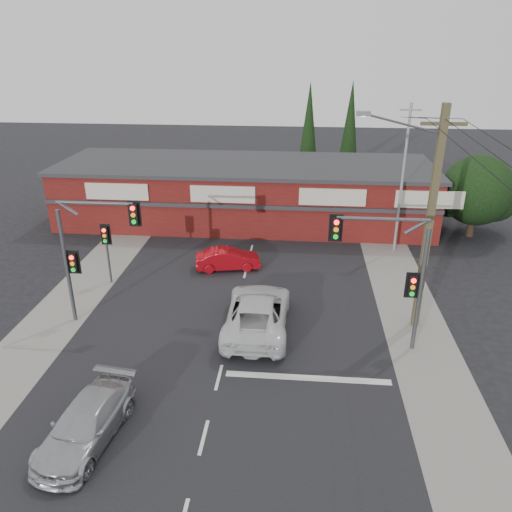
# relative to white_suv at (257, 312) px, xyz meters

# --- Properties ---
(ground) EXTENTS (120.00, 120.00, 0.00)m
(ground) POSITION_rel_white_suv_xyz_m (-1.20, -2.02, -0.84)
(ground) COLOR black
(ground) RESTS_ON ground
(road_strip) EXTENTS (14.00, 70.00, 0.01)m
(road_strip) POSITION_rel_white_suv_xyz_m (-1.20, 2.98, -0.84)
(road_strip) COLOR black
(road_strip) RESTS_ON ground
(verge_left) EXTENTS (3.00, 70.00, 0.02)m
(verge_left) POSITION_rel_white_suv_xyz_m (-9.70, 2.98, -0.83)
(verge_left) COLOR gray
(verge_left) RESTS_ON ground
(verge_right) EXTENTS (3.00, 70.00, 0.02)m
(verge_right) POSITION_rel_white_suv_xyz_m (7.30, 2.98, -0.83)
(verge_right) COLOR gray
(verge_right) RESTS_ON ground
(stop_line) EXTENTS (6.50, 0.35, 0.01)m
(stop_line) POSITION_rel_white_suv_xyz_m (2.30, -3.52, -0.83)
(stop_line) COLOR silver
(stop_line) RESTS_ON ground
(white_suv) EXTENTS (2.81, 6.06, 1.68)m
(white_suv) POSITION_rel_white_suv_xyz_m (0.00, 0.00, 0.00)
(white_suv) COLOR silver
(white_suv) RESTS_ON ground
(silver_suv) EXTENTS (2.46, 4.81, 1.34)m
(silver_suv) POSITION_rel_white_suv_xyz_m (-5.02, -7.45, -0.17)
(silver_suv) COLOR #ACB0B2
(silver_suv) RESTS_ON ground
(red_sedan) EXTENTS (3.89, 2.03, 1.22)m
(red_sedan) POSITION_rel_white_suv_xyz_m (-2.26, 6.34, -0.23)
(red_sedan) COLOR #A20A12
(red_sedan) RESTS_ON ground
(lane_dashes) EXTENTS (0.12, 40.56, 0.01)m
(lane_dashes) POSITION_rel_white_suv_xyz_m (-1.20, -0.54, -0.83)
(lane_dashes) COLOR silver
(lane_dashes) RESTS_ON ground
(shop_building) EXTENTS (27.30, 8.40, 4.22)m
(shop_building) POSITION_rel_white_suv_xyz_m (-2.20, 14.97, 1.29)
(shop_building) COLOR #521210
(shop_building) RESTS_ON ground
(tree_cluster) EXTENTS (5.90, 5.10, 5.50)m
(tree_cluster) POSITION_rel_white_suv_xyz_m (13.49, 13.42, 2.06)
(tree_cluster) COLOR #2D2116
(tree_cluster) RESTS_ON ground
(conifer_near) EXTENTS (1.80, 1.80, 9.25)m
(conifer_near) POSITION_rel_white_suv_xyz_m (2.30, 21.98, 4.64)
(conifer_near) COLOR #2D2116
(conifer_near) RESTS_ON ground
(conifer_far) EXTENTS (1.80, 1.80, 9.25)m
(conifer_far) POSITION_rel_white_suv_xyz_m (5.80, 23.98, 4.64)
(conifer_far) COLOR #2D2116
(conifer_far) RESTS_ON ground
(traffic_mast_left) EXTENTS (3.77, 0.27, 5.97)m
(traffic_mast_left) POSITION_rel_white_suv_xyz_m (-7.63, -0.01, 3.09)
(traffic_mast_left) COLOR #47494C
(traffic_mast_left) RESTS_ON ground
(traffic_mast_right) EXTENTS (3.96, 0.27, 5.97)m
(traffic_mast_right) POSITION_rel_white_suv_xyz_m (5.66, -1.01, 3.11)
(traffic_mast_right) COLOR #47494C
(traffic_mast_right) RESTS_ON ground
(pedestal_signal) EXTENTS (0.55, 0.27, 3.38)m
(pedestal_signal) POSITION_rel_white_suv_xyz_m (-8.40, 3.99, 1.57)
(pedestal_signal) COLOR #47494C
(pedestal_signal) RESTS_ON ground
(utility_pole) EXTENTS (4.38, 0.59, 10.00)m
(utility_pole) POSITION_rel_white_suv_xyz_m (7.16, 0.97, 4.56)
(utility_pole) COLOR brown
(utility_pole) RESTS_ON ground
(steel_pole) EXTENTS (1.20, 0.16, 9.00)m
(steel_pole) POSITION_rel_white_suv_xyz_m (7.80, 9.98, 3.86)
(steel_pole) COLOR gray
(steel_pole) RESTS_ON ground
(power_lines) EXTENTS (2.01, 29.00, 1.22)m
(power_lines) POSITION_rel_white_suv_xyz_m (7.27, -4.49, 8.20)
(power_lines) COLOR black
(power_lines) RESTS_ON ground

